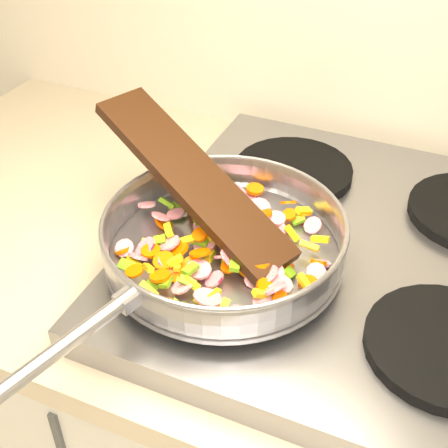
% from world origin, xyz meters
% --- Properties ---
extents(cooktop, '(0.60, 0.60, 0.04)m').
position_xyz_m(cooktop, '(-0.70, 1.67, 0.92)').
color(cooktop, '#939399').
rests_on(cooktop, counter_top).
extents(grate_fl, '(0.19, 0.19, 0.02)m').
position_xyz_m(grate_fl, '(-0.84, 1.52, 0.95)').
color(grate_fl, black).
rests_on(grate_fl, cooktop).
extents(grate_fr, '(0.19, 0.19, 0.02)m').
position_xyz_m(grate_fr, '(-0.56, 1.52, 0.95)').
color(grate_fr, black).
rests_on(grate_fr, cooktop).
extents(grate_bl, '(0.19, 0.19, 0.02)m').
position_xyz_m(grate_bl, '(-0.84, 1.81, 0.95)').
color(grate_bl, black).
rests_on(grate_bl, cooktop).
extents(saute_pan, '(0.36, 0.52, 0.06)m').
position_xyz_m(saute_pan, '(-0.86, 1.56, 0.99)').
color(saute_pan, '#9E9EA5').
rests_on(saute_pan, grate_fl).
extents(vegetable_heap, '(0.29, 0.30, 0.05)m').
position_xyz_m(vegetable_heap, '(-0.85, 1.55, 0.98)').
color(vegetable_heap, red).
rests_on(vegetable_heap, saute_pan).
extents(wooden_spatula, '(0.33, 0.20, 0.13)m').
position_xyz_m(wooden_spatula, '(-0.92, 1.60, 1.04)').
color(wooden_spatula, black).
rests_on(wooden_spatula, saute_pan).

